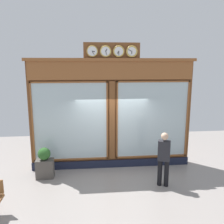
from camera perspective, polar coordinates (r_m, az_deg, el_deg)
ground_plane at (r=6.49m, az=2.64°, el=-23.17°), size 14.00×14.00×0.00m
shop_facade at (r=8.43m, az=-0.08°, el=-0.35°), size 5.78×0.42×4.38m
pedestrian at (r=7.48m, az=12.27°, el=-10.46°), size 0.42×0.34×1.69m
planter_box at (r=8.34m, az=-15.72°, el=-12.89°), size 0.56×0.36×0.62m
planter_shrub at (r=8.15m, az=-15.92°, el=-9.57°), size 0.41×0.41×0.41m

